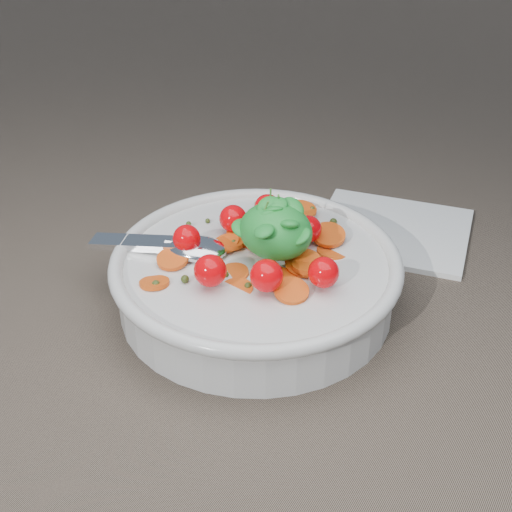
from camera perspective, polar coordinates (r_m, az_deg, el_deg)
The scene contains 3 objects.
ground at distance 0.66m, azimuth 2.03°, elevation -4.12°, with size 6.00×6.00×0.00m, color #6A5B4C.
bowl at distance 0.64m, azimuth 0.02°, elevation -1.61°, with size 0.28×0.26×0.11m.
napkin at distance 0.78m, azimuth 10.86°, elevation 2.01°, with size 0.16×0.14×0.01m, color white.
Camera 1 is at (0.24, -0.46, 0.40)m, focal length 50.00 mm.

